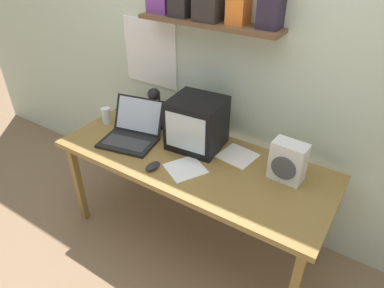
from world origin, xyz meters
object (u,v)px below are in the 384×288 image
space_heater (288,162)px  printed_handout (238,156)px  juice_glass (106,116)px  laptop (133,130)px  loose_paper_near_laptop (185,168)px  corner_desk (192,165)px  computer_mouse (153,166)px  desk_lamp (156,104)px  crt_monitor (197,123)px

space_heater → printed_handout: (-0.32, 0.05, -0.11)m
juice_glass → space_heater: 1.31m
laptop → printed_handout: (0.68, 0.19, -0.06)m
loose_paper_near_laptop → printed_handout: same height
corner_desk → printed_handout: size_ratio=7.37×
corner_desk → computer_mouse: size_ratio=15.94×
corner_desk → desk_lamp: 0.51m
space_heater → loose_paper_near_laptop: size_ratio=0.82×
space_heater → computer_mouse: size_ratio=2.15×
corner_desk → loose_paper_near_laptop: (0.03, -0.12, 0.06)m
laptop → computer_mouse: 0.38m
printed_handout → desk_lamp: bearing=178.2°
loose_paper_near_laptop → space_heater: bearing=24.2°
loose_paper_near_laptop → printed_handout: 0.35m
juice_glass → space_heater: bearing=3.7°
crt_monitor → printed_handout: 0.32m
corner_desk → juice_glass: juice_glass is taller
computer_mouse → loose_paper_near_laptop: computer_mouse is taller
corner_desk → juice_glass: size_ratio=14.98×
crt_monitor → space_heater: (0.61, -0.02, -0.05)m
desk_lamp → printed_handout: 0.67m
laptop → corner_desk: bearing=-8.8°
laptop → computer_mouse: bearing=-43.0°
loose_paper_near_laptop → desk_lamp: bearing=145.5°
desk_lamp → printed_handout: size_ratio=1.28×
juice_glass → loose_paper_near_laptop: bearing=-10.9°
corner_desk → loose_paper_near_laptop: size_ratio=6.11×
juice_glass → crt_monitor: bearing=8.3°
desk_lamp → crt_monitor: bearing=-6.0°
loose_paper_near_laptop → laptop: bearing=169.2°
printed_handout → computer_mouse: bearing=-132.9°
laptop → desk_lamp: bearing=67.8°
laptop → loose_paper_near_laptop: laptop is taller
laptop → juice_glass: 0.31m
space_heater → crt_monitor: bearing=-178.5°
corner_desk → juice_glass: (-0.76, 0.03, 0.11)m
laptop → loose_paper_near_laptop: 0.50m
corner_desk → computer_mouse: 0.27m
laptop → printed_handout: bearing=3.9°
computer_mouse → juice_glass: bearing=158.0°
corner_desk → crt_monitor: (-0.05, 0.14, 0.22)m
printed_handout → space_heater: bearing=-9.0°
laptop → loose_paper_near_laptop: (0.49, -0.09, -0.06)m
juice_glass → computer_mouse: size_ratio=1.06×
crt_monitor → desk_lamp: bearing=166.7°
crt_monitor → space_heater: crt_monitor is taller
laptop → juice_glass: bearing=157.0°
space_heater → loose_paper_near_laptop: bearing=-152.5°
corner_desk → printed_handout: 0.29m
juice_glass → laptop: bearing=-11.0°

